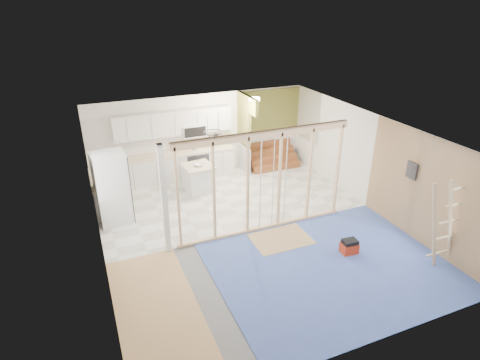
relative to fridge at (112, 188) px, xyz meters
name	(u,v)px	position (x,y,z in m)	size (l,w,h in m)	color
room	(252,184)	(3.03, -1.86, 0.37)	(7.01, 8.01, 2.61)	slate
floor_overlays	(253,229)	(3.10, -1.79, -0.92)	(7.00, 8.00, 0.03)	silver
stud_frame	(244,175)	(2.81, -1.86, 0.64)	(4.66, 0.14, 2.60)	#D9B185
base_cabinets	(157,174)	(1.42, 1.51, -0.47)	(4.45, 2.24, 0.93)	white
upper_cabinets	(176,123)	(2.19, 1.96, 0.89)	(3.60, 0.41, 0.85)	white
green_partition	(263,140)	(5.07, 1.80, 0.01)	(2.25, 1.51, 2.60)	olive
pot_rack	(213,134)	(2.72, 0.04, 1.06)	(0.52, 0.52, 0.72)	black
sheathing_panel	(431,194)	(6.51, -3.86, 0.37)	(0.02, 4.00, 2.60)	tan
electrical_panel	(412,170)	(6.46, -3.26, 0.72)	(0.04, 0.30, 0.40)	#36363B
ceiling_light	(254,99)	(4.43, 1.14, 1.61)	(0.32, 0.32, 0.08)	#FFEABF
fridge	(112,188)	(0.00, 0.00, 0.00)	(0.87, 0.84, 1.86)	white
island	(199,178)	(2.50, 0.84, -0.52)	(0.92, 0.92, 0.82)	white
bowl	(199,165)	(2.53, 0.81, -0.08)	(0.26, 0.26, 0.06)	white
soap_bottle_a	(125,154)	(0.58, 1.88, 0.15)	(0.12, 0.12, 0.31)	#B4BAC9
soap_bottle_b	(196,147)	(2.75, 1.81, 0.09)	(0.09, 0.09, 0.19)	silver
toolbox	(349,247)	(4.70, -3.54, -0.77)	(0.39, 0.30, 0.35)	#B92C11
ladder	(444,223)	(6.19, -4.60, 0.09)	(1.07, 0.16, 2.00)	tan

